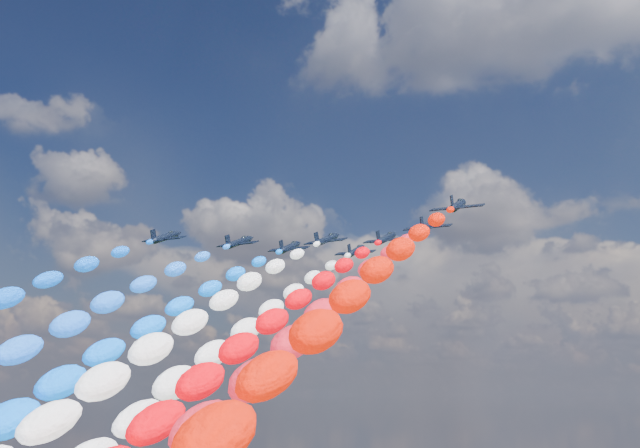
% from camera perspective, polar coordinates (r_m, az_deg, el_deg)
% --- Properties ---
extents(jet_0, '(9.44, 12.35, 6.57)m').
position_cam_1_polar(jet_0, '(149.10, -11.81, -1.00)').
color(jet_0, black).
extents(jet_1, '(8.90, 11.97, 6.57)m').
position_cam_1_polar(jet_1, '(151.61, -6.26, -1.40)').
color(jet_1, black).
extents(jet_2, '(9.32, 12.27, 6.57)m').
position_cam_1_polar(jet_2, '(155.97, -2.34, -1.79)').
color(jet_2, black).
extents(trail_2, '(5.70, 112.66, 59.94)m').
position_cam_1_polar(trail_2, '(105.14, -17.68, -11.65)').
color(trail_2, '#0463FA').
extents(jet_3, '(9.41, 12.33, 6.57)m').
position_cam_1_polar(jet_3, '(148.02, 0.51, -1.20)').
color(jet_3, black).
extents(trail_3, '(5.70, 112.66, 59.94)m').
position_cam_1_polar(trail_3, '(95.37, -14.63, -11.76)').
color(trail_3, white).
extents(jet_4, '(9.22, 12.20, 6.57)m').
position_cam_1_polar(jet_4, '(160.05, 2.79, -2.08)').
color(jet_4, black).
extents(trail_4, '(5.70, 112.66, 59.94)m').
position_cam_1_polar(trail_4, '(105.88, -9.51, -12.08)').
color(trail_4, white).
extents(jet_5, '(9.02, 12.05, 6.57)m').
position_cam_1_polar(jet_5, '(147.45, 5.11, -1.10)').
color(jet_5, black).
extents(trail_5, '(5.70, 112.66, 59.94)m').
position_cam_1_polar(trail_5, '(91.98, -7.51, -12.03)').
color(trail_5, '#F4000B').
extents(jet_6, '(8.95, 12.00, 6.57)m').
position_cam_1_polar(jet_6, '(137.02, 8.33, -0.09)').
color(jet_6, black).
extents(trail_6, '(5.70, 112.66, 59.94)m').
position_cam_1_polar(trail_6, '(79.83, -3.71, -11.98)').
color(trail_6, red).
extents(jet_7, '(9.19, 12.18, 6.57)m').
position_cam_1_polar(jet_7, '(123.49, 10.55, 1.42)').
color(jet_7, black).
extents(trail_7, '(5.70, 112.66, 59.94)m').
position_cam_1_polar(trail_7, '(65.14, -2.07, -11.78)').
color(trail_7, red).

